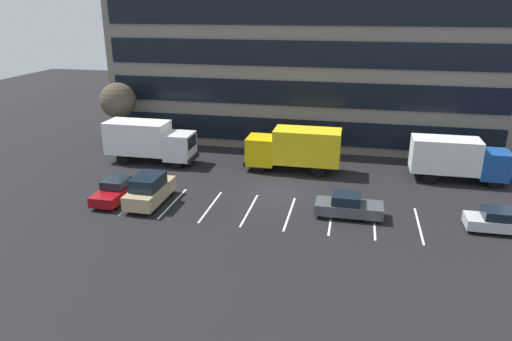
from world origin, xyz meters
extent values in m
plane|color=black|center=(0.00, 0.00, 0.00)|extent=(120.00, 120.00, 0.00)
cube|color=slate|center=(0.00, 18.00, 7.20)|extent=(38.16, 13.73, 14.40)
cube|color=black|center=(0.00, 11.08, 1.98)|extent=(36.63, 0.16, 2.30)
cube|color=black|center=(0.00, 11.08, 5.58)|extent=(36.63, 0.16, 2.30)
cube|color=black|center=(0.00, 11.08, 9.18)|extent=(36.63, 0.16, 2.30)
cube|color=black|center=(0.00, 11.08, 12.78)|extent=(36.63, 0.16, 2.30)
cube|color=silver|center=(-9.80, -3.10, 0.00)|extent=(0.14, 5.40, 0.01)
cube|color=silver|center=(-7.00, -3.10, 0.00)|extent=(0.14, 5.40, 0.01)
cube|color=silver|center=(-4.20, -3.10, 0.00)|extent=(0.14, 5.40, 0.01)
cube|color=silver|center=(-1.40, -3.10, 0.00)|extent=(0.14, 5.40, 0.01)
cube|color=silver|center=(1.40, -3.10, 0.00)|extent=(0.14, 5.40, 0.01)
cube|color=silver|center=(4.20, -3.10, 0.00)|extent=(0.14, 5.40, 0.01)
cube|color=silver|center=(7.00, -3.10, 0.00)|extent=(0.14, 5.40, 0.01)
cube|color=silver|center=(9.80, -3.10, 0.00)|extent=(0.14, 5.40, 0.01)
cube|color=yellow|center=(-2.32, 5.48, 1.68)|extent=(2.31, 2.52, 2.31)
cube|color=black|center=(-3.46, 5.48, 2.14)|extent=(0.06, 2.12, 1.02)
cube|color=yellow|center=(1.56, 5.48, 2.26)|extent=(5.46, 2.63, 2.84)
cube|color=black|center=(-3.53, 5.48, 0.68)|extent=(0.21, 2.52, 0.42)
cylinder|color=black|center=(-2.32, 4.40, 0.53)|extent=(1.05, 0.32, 1.05)
cylinder|color=black|center=(-2.32, 6.57, 0.53)|extent=(1.05, 0.32, 1.05)
cylinder|color=black|center=(2.65, 4.40, 0.53)|extent=(1.05, 0.32, 1.05)
cylinder|color=black|center=(2.65, 6.57, 0.53)|extent=(1.05, 0.32, 1.05)
cube|color=#194799|center=(16.13, 5.85, 1.58)|extent=(2.18, 2.38, 2.18)
cube|color=black|center=(17.20, 5.85, 2.02)|extent=(0.06, 2.00, 0.96)
cube|color=white|center=(12.47, 5.85, 2.13)|extent=(5.15, 2.47, 2.67)
cube|color=black|center=(17.27, 5.85, 0.64)|extent=(0.20, 2.38, 0.40)
cylinder|color=black|center=(16.13, 6.87, 0.49)|extent=(0.99, 0.30, 0.99)
cylinder|color=black|center=(16.13, 4.83, 0.49)|extent=(0.99, 0.30, 0.99)
cylinder|color=black|center=(11.44, 6.87, 0.49)|extent=(0.99, 0.30, 0.99)
cylinder|color=black|center=(11.44, 4.83, 0.49)|extent=(0.99, 0.30, 0.99)
cube|color=white|center=(-9.51, 5.09, 1.68)|extent=(2.31, 2.52, 2.31)
cube|color=black|center=(-8.38, 5.09, 2.15)|extent=(0.06, 2.12, 1.02)
cube|color=white|center=(-13.41, 5.09, 2.26)|extent=(5.47, 2.63, 2.84)
cube|color=black|center=(-8.30, 5.09, 0.68)|extent=(0.21, 2.52, 0.42)
cylinder|color=black|center=(-9.51, 6.17, 0.53)|extent=(1.05, 0.32, 1.05)
cylinder|color=black|center=(-9.51, 4.00, 0.53)|extent=(1.05, 0.32, 1.05)
cylinder|color=black|center=(-14.50, 6.17, 0.53)|extent=(1.05, 0.32, 1.05)
cylinder|color=black|center=(-14.50, 4.00, 0.53)|extent=(1.05, 0.32, 1.05)
cube|color=#474C51|center=(5.32, -2.71, 0.61)|extent=(4.43, 1.85, 0.72)
cube|color=black|center=(5.10, -2.71, 1.28)|extent=(1.86, 1.63, 0.62)
cylinder|color=black|center=(6.74, -1.91, 0.31)|extent=(0.62, 0.23, 0.62)
cylinder|color=black|center=(6.74, -3.52, 0.31)|extent=(0.62, 0.23, 0.62)
cylinder|color=black|center=(3.90, -1.91, 0.31)|extent=(0.62, 0.23, 0.62)
cylinder|color=black|center=(3.90, -3.52, 0.31)|extent=(0.62, 0.23, 0.62)
cube|color=silver|center=(14.55, -2.95, 0.56)|extent=(4.08, 1.71, 0.66)
cube|color=black|center=(14.35, -2.95, 1.18)|extent=(1.71, 1.50, 0.57)
cylinder|color=black|center=(13.25, -2.21, 0.28)|extent=(0.57, 0.21, 0.57)
cylinder|color=black|center=(13.25, -3.69, 0.28)|extent=(0.57, 0.21, 0.57)
cube|color=maroon|center=(-11.23, -3.46, 0.60)|extent=(1.82, 4.35, 0.71)
cube|color=black|center=(-11.23, -3.24, 1.25)|extent=(1.60, 1.83, 0.61)
cylinder|color=black|center=(-10.45, -4.85, 0.30)|extent=(0.22, 0.61, 0.61)
cylinder|color=black|center=(-12.02, -4.85, 0.30)|extent=(0.22, 0.61, 0.61)
cylinder|color=black|center=(-10.45, -2.06, 0.30)|extent=(0.22, 0.61, 0.61)
cylinder|color=black|center=(-12.02, -2.06, 0.30)|extent=(0.22, 0.61, 0.61)
cube|color=tan|center=(-8.53, -3.40, 0.79)|extent=(2.03, 4.80, 0.99)
cube|color=black|center=(-8.53, -3.64, 1.73)|extent=(1.79, 2.64, 0.89)
cylinder|color=black|center=(-9.42, -1.87, 0.35)|extent=(0.23, 0.71, 0.71)
cylinder|color=black|center=(-7.64, -1.87, 0.35)|extent=(0.23, 0.71, 0.71)
cylinder|color=black|center=(-9.42, -4.94, 0.35)|extent=(0.23, 0.71, 0.71)
cylinder|color=black|center=(-7.64, -4.94, 0.35)|extent=(0.23, 0.71, 0.71)
cylinder|color=#473323|center=(-17.00, 8.77, 1.67)|extent=(0.28, 0.28, 3.35)
sphere|color=#4C4233|center=(-17.00, 8.77, 4.69)|extent=(3.41, 3.41, 3.41)
camera|label=1|loc=(5.26, -31.80, 13.45)|focal=32.82mm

